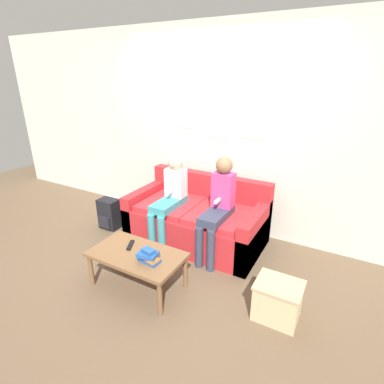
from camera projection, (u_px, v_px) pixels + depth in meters
ground_plane at (174, 261)px, 3.44m from camera, size 10.00×10.00×0.00m
wall_back at (218, 132)px, 3.85m from camera, size 8.00×0.06×2.60m
couch at (197, 220)px, 3.79m from camera, size 1.66×0.89×0.79m
coffee_table at (137, 257)px, 2.93m from camera, size 0.92×0.52×0.38m
person_left at (170, 196)px, 3.62m from camera, size 0.24×0.60×1.11m
person_right at (218, 204)px, 3.33m from camera, size 0.24×0.60×1.16m
tv_remote at (130, 245)px, 3.03m from camera, size 0.11×0.17×0.02m
book_stack at (149, 256)px, 2.76m from camera, size 0.22×0.15×0.13m
storage_box at (277, 300)px, 2.59m from camera, size 0.39×0.32×0.35m
backpack at (109, 214)px, 4.11m from camera, size 0.27×0.22×0.42m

